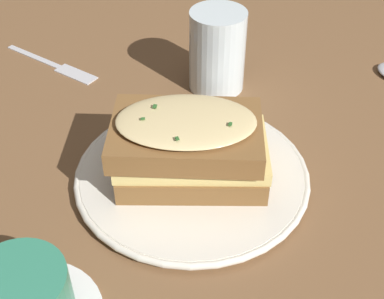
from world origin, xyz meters
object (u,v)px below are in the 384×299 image
sandwich (189,146)px  water_glass (217,51)px  fork (60,67)px  dinner_plate (192,175)px

sandwich → water_glass: bearing=-10.0°
sandwich → fork: 0.30m
sandwich → water_glass: (0.19, -0.03, 0.00)m
dinner_plate → fork: dinner_plate is taller
water_glass → fork: bearing=79.2°
sandwich → water_glass: 0.19m
sandwich → fork: sandwich is taller
water_glass → sandwich: bearing=170.0°
water_glass → fork: 0.23m
water_glass → fork: water_glass is taller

